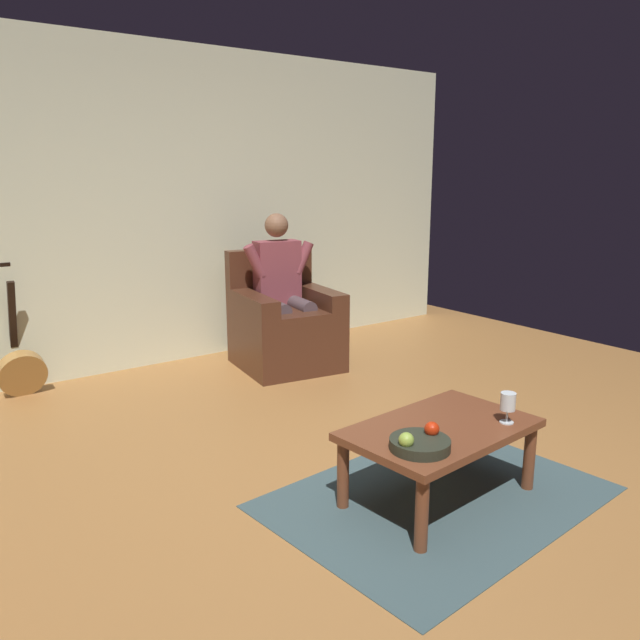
{
  "coord_description": "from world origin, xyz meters",
  "views": [
    {
      "loc": [
        2.06,
        2.09,
        1.63
      ],
      "look_at": [
        -0.38,
        -1.22,
        0.67
      ],
      "focal_mm": 35.76,
      "sensor_mm": 36.0,
      "label": 1
    }
  ],
  "objects_px": {
    "armchair": "(284,327)",
    "wine_glass_near": "(508,403)",
    "person_seated": "(283,286)",
    "guitar": "(21,367)",
    "coffee_table": "(440,436)",
    "fruit_bowl": "(420,443)"
  },
  "relations": [
    {
      "from": "coffee_table",
      "to": "fruit_bowl",
      "type": "bearing_deg",
      "value": 25.48
    },
    {
      "from": "coffee_table",
      "to": "armchair",
      "type": "bearing_deg",
      "value": -104.82
    },
    {
      "from": "armchair",
      "to": "person_seated",
      "type": "bearing_deg",
      "value": -90.0
    },
    {
      "from": "armchair",
      "to": "fruit_bowl",
      "type": "bearing_deg",
      "value": 78.84
    },
    {
      "from": "armchair",
      "to": "person_seated",
      "type": "height_order",
      "value": "person_seated"
    },
    {
      "from": "coffee_table",
      "to": "guitar",
      "type": "height_order",
      "value": "guitar"
    },
    {
      "from": "person_seated",
      "to": "coffee_table",
      "type": "height_order",
      "value": "person_seated"
    },
    {
      "from": "wine_glass_near",
      "to": "fruit_bowl",
      "type": "height_order",
      "value": "wine_glass_near"
    },
    {
      "from": "coffee_table",
      "to": "person_seated",
      "type": "bearing_deg",
      "value": -104.77
    },
    {
      "from": "armchair",
      "to": "coffee_table",
      "type": "height_order",
      "value": "armchair"
    },
    {
      "from": "fruit_bowl",
      "to": "guitar",
      "type": "bearing_deg",
      "value": -70.56
    },
    {
      "from": "guitar",
      "to": "wine_glass_near",
      "type": "xyz_separation_m",
      "value": [
        -1.65,
        3.07,
        0.28
      ]
    },
    {
      "from": "person_seated",
      "to": "coffee_table",
      "type": "xyz_separation_m",
      "value": [
        0.63,
        2.4,
        -0.36
      ]
    },
    {
      "from": "guitar",
      "to": "wine_glass_near",
      "type": "bearing_deg",
      "value": 118.23
    },
    {
      "from": "armchair",
      "to": "wine_glass_near",
      "type": "height_order",
      "value": "armchair"
    },
    {
      "from": "coffee_table",
      "to": "wine_glass_near",
      "type": "bearing_deg",
      "value": 150.19
    },
    {
      "from": "person_seated",
      "to": "coffee_table",
      "type": "relative_size",
      "value": 1.28
    },
    {
      "from": "coffee_table",
      "to": "guitar",
      "type": "bearing_deg",
      "value": -65.0
    },
    {
      "from": "guitar",
      "to": "fruit_bowl",
      "type": "distance_m",
      "value": 3.23
    },
    {
      "from": "fruit_bowl",
      "to": "coffee_table",
      "type": "bearing_deg",
      "value": -154.52
    },
    {
      "from": "coffee_table",
      "to": "wine_glass_near",
      "type": "height_order",
      "value": "wine_glass_near"
    },
    {
      "from": "armchair",
      "to": "fruit_bowl",
      "type": "distance_m",
      "value": 2.67
    }
  ]
}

